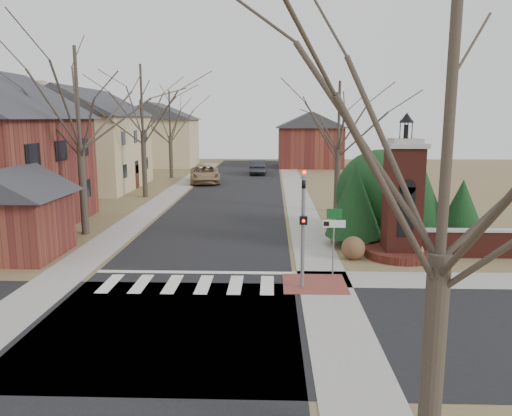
{
  "coord_description": "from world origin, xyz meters",
  "views": [
    {
      "loc": [
        3.16,
        -17.21,
        6.24
      ],
      "look_at": [
        2.41,
        6.0,
        2.03
      ],
      "focal_mm": 35.0,
      "sensor_mm": 36.0,
      "label": 1
    }
  ],
  "objects_px": {
    "traffic_signal_pole": "(303,220)",
    "pickup_truck": "(205,174)",
    "distant_car": "(258,167)",
    "sign_post": "(334,229)",
    "brick_gate_monument": "(402,210)"
  },
  "relations": [
    {
      "from": "traffic_signal_pole",
      "to": "distant_car",
      "type": "xyz_separation_m",
      "value": [
        -2.7,
        38.22,
        -1.78
      ]
    },
    {
      "from": "traffic_signal_pole",
      "to": "sign_post",
      "type": "height_order",
      "value": "traffic_signal_pole"
    },
    {
      "from": "traffic_signal_pole",
      "to": "sign_post",
      "type": "relative_size",
      "value": 1.64
    },
    {
      "from": "traffic_signal_pole",
      "to": "pickup_truck",
      "type": "height_order",
      "value": "traffic_signal_pole"
    },
    {
      "from": "distant_car",
      "to": "traffic_signal_pole",
      "type": "bearing_deg",
      "value": 95.09
    },
    {
      "from": "brick_gate_monument",
      "to": "sign_post",
      "type": "bearing_deg",
      "value": -138.58
    },
    {
      "from": "traffic_signal_pole",
      "to": "brick_gate_monument",
      "type": "xyz_separation_m",
      "value": [
        4.7,
        4.42,
        -0.42
      ]
    },
    {
      "from": "sign_post",
      "to": "brick_gate_monument",
      "type": "height_order",
      "value": "brick_gate_monument"
    },
    {
      "from": "sign_post",
      "to": "distant_car",
      "type": "bearing_deg",
      "value": 96.19
    },
    {
      "from": "brick_gate_monument",
      "to": "pickup_truck",
      "type": "xyz_separation_m",
      "value": [
        -12.4,
        25.89,
        -1.32
      ]
    },
    {
      "from": "sign_post",
      "to": "pickup_truck",
      "type": "bearing_deg",
      "value": 107.29
    },
    {
      "from": "brick_gate_monument",
      "to": "pickup_truck",
      "type": "distance_m",
      "value": 28.74
    },
    {
      "from": "traffic_signal_pole",
      "to": "pickup_truck",
      "type": "distance_m",
      "value": 31.32
    },
    {
      "from": "traffic_signal_pole",
      "to": "distant_car",
      "type": "bearing_deg",
      "value": 94.04
    },
    {
      "from": "sign_post",
      "to": "distant_car",
      "type": "distance_m",
      "value": 37.04
    }
  ]
}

